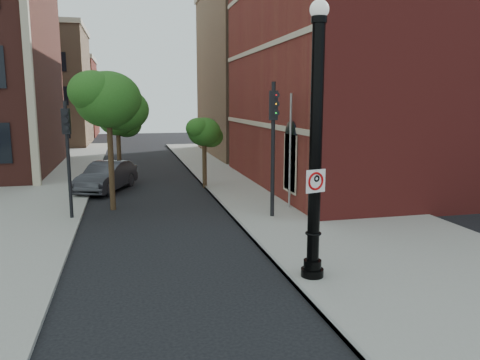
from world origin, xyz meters
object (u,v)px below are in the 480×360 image
object	(u,v)px
lamppost	(315,157)
no_parking_sign	(316,181)
traffic_signal_left	(67,141)
traffic_signal_right	(273,128)
parked_car	(107,177)

from	to	relation	value
lamppost	no_parking_sign	world-z (taller)	lamppost
lamppost	traffic_signal_left	world-z (taller)	lamppost
no_parking_sign	lamppost	bearing A→B (deg)	60.93
lamppost	traffic_signal_left	distance (m)	10.79
lamppost	traffic_signal_left	size ratio (longest dim) A/B	1.51
traffic_signal_left	traffic_signal_right	distance (m)	8.12
no_parking_sign	parked_car	size ratio (longest dim) A/B	0.13
parked_car	traffic_signal_left	bearing A→B (deg)	-78.44
traffic_signal_left	traffic_signal_right	bearing A→B (deg)	-7.68
parked_car	traffic_signal_left	size ratio (longest dim) A/B	0.99
parked_car	traffic_signal_right	distance (m)	10.73
lamppost	parked_car	distance (m)	15.71
parked_car	traffic_signal_left	world-z (taller)	traffic_signal_left
no_parking_sign	traffic_signal_left	world-z (taller)	traffic_signal_left
parked_car	traffic_signal_left	xyz separation A→B (m)	(-1.16, -6.14, 2.43)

